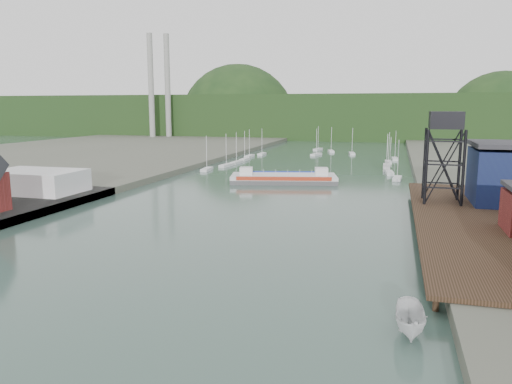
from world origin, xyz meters
The scene contains 9 objects.
ground centered at (0.00, 0.00, 0.00)m, with size 600.00×600.00×0.00m, color #2C453C.
east_pier centered at (37.00, 45.00, 1.90)m, with size 14.00×70.00×2.45m.
white_shed centered at (-44.00, 50.00, 3.85)m, with size 18.00×12.00×4.50m, color silver.
lift_tower centered at (35.00, 58.00, 15.65)m, with size 6.50×6.50×16.00m.
marina_sailboats centered at (0.08, 138.46, 0.35)m, with size 57.71×92.65×0.90m.
smokestacks centered at (-106.00, 232.50, 30.00)m, with size 11.20×8.20×60.00m.
distant_hills centered at (-3.98, 301.35, 10.38)m, with size 500.00×120.00×80.00m.
chain_ferry centered at (-0.25, 87.16, 1.09)m, with size 28.10×16.12×3.80m.
motorboat centered at (28.57, 6.00, 1.27)m, with size 2.47×6.57×2.54m, color silver.
Camera 1 is at (26.63, -35.30, 18.97)m, focal length 35.00 mm.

